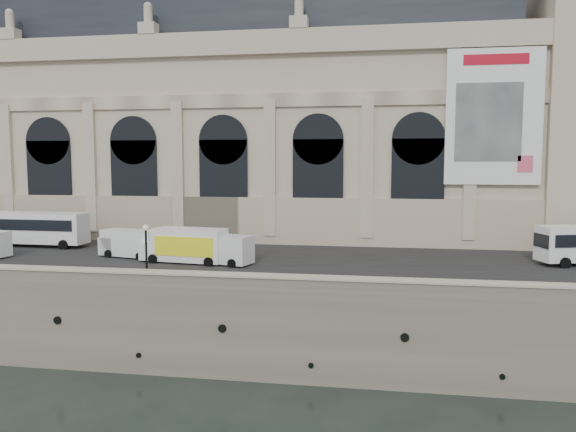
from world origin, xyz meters
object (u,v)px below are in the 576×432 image
box_truck (185,246)px  lamp_right (146,254)px  van_b (217,249)px  van_c (128,243)px  bus_left (30,227)px

box_truck → lamp_right: bearing=-90.7°
van_b → box_truck: bearing=177.9°
van_c → box_truck: bearing=-16.4°
box_truck → lamp_right: lamp_right is taller
van_c → box_truck: size_ratio=0.78×
van_b → box_truck: box_truck is taller
van_b → lamp_right: size_ratio=1.44×
van_c → van_b: bearing=-11.9°
van_b → lamp_right: 8.44m
bus_left → van_c: (12.77, -4.43, -0.70)m
bus_left → van_b: 22.64m
bus_left → van_b: bus_left is taller
van_b → lamp_right: (-2.97, -7.86, 0.80)m
van_b → van_c: (-8.96, 1.89, 0.00)m
box_truck → lamp_right: size_ratio=1.83×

